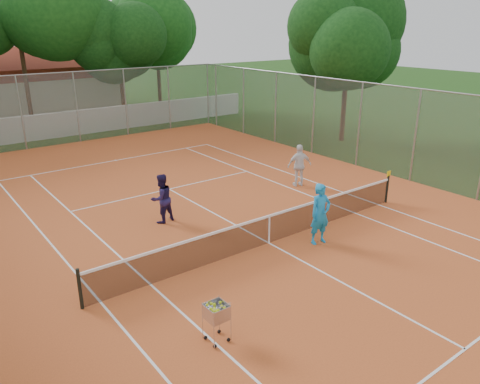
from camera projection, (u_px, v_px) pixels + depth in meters
ground at (269, 244)px, 14.70m from camera, size 120.00×120.00×0.00m
court_pad at (269, 243)px, 14.70m from camera, size 18.00×34.00×0.02m
court_lines at (269, 243)px, 14.69m from camera, size 10.98×23.78×0.01m
tennis_net at (269, 229)px, 14.53m from camera, size 11.88×0.10×0.98m
perimeter_fence at (270, 184)px, 14.03m from camera, size 18.00×34.00×4.00m
boundary_wall at (68, 124)px, 28.69m from camera, size 26.00×0.30×1.50m
tropical_trees at (44, 49)px, 29.50m from camera, size 29.00×19.00×10.00m
player_near at (320, 214)px, 14.42m from camera, size 0.77×0.56×1.94m
player_far_left at (162, 198)px, 16.00m from camera, size 0.93×0.77×1.73m
player_far_right at (299, 165)px, 19.64m from camera, size 1.14×0.80×1.79m
ball_hopper at (217, 321)px, 10.00m from camera, size 0.51×0.51×0.99m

